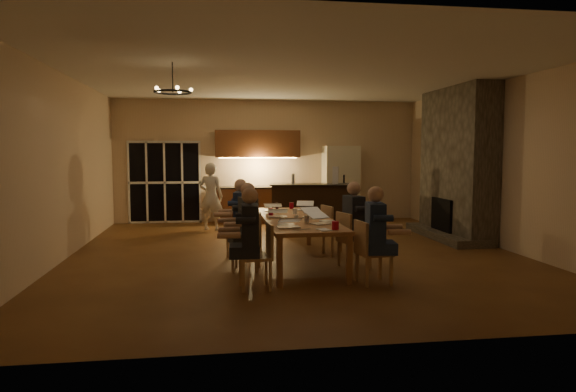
# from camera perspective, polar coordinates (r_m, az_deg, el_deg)

# --- Properties ---
(floor) EXTENTS (9.00, 9.00, 0.00)m
(floor) POSITION_cam_1_polar(r_m,az_deg,el_deg) (9.42, 0.75, -6.39)
(floor) COLOR brown
(floor) RESTS_ON ground
(back_wall) EXTENTS (8.00, 0.04, 3.20)m
(back_wall) POSITION_cam_1_polar(r_m,az_deg,el_deg) (13.72, -2.23, 3.91)
(back_wall) COLOR beige
(back_wall) RESTS_ON ground
(left_wall) EXTENTS (0.04, 9.00, 3.20)m
(left_wall) POSITION_cam_1_polar(r_m,az_deg,el_deg) (9.47, -24.05, 2.99)
(left_wall) COLOR beige
(left_wall) RESTS_ON ground
(right_wall) EXTENTS (0.04, 9.00, 3.20)m
(right_wall) POSITION_cam_1_polar(r_m,az_deg,el_deg) (10.64, 22.70, 3.21)
(right_wall) COLOR beige
(right_wall) RESTS_ON ground
(ceiling) EXTENTS (8.00, 9.00, 0.04)m
(ceiling) POSITION_cam_1_polar(r_m,az_deg,el_deg) (9.33, 0.77, 13.38)
(ceiling) COLOR white
(ceiling) RESTS_ON back_wall
(french_doors) EXTENTS (1.86, 0.08, 2.10)m
(french_doors) POSITION_cam_1_polar(r_m,az_deg,el_deg) (13.67, -13.54, 1.46)
(french_doors) COLOR black
(french_doors) RESTS_ON ground
(fireplace) EXTENTS (0.58, 2.50, 3.20)m
(fireplace) POSITION_cam_1_polar(r_m,az_deg,el_deg) (11.54, 18.26, 3.46)
(fireplace) COLOR #60594C
(fireplace) RESTS_ON ground
(kitchenette) EXTENTS (2.24, 0.68, 2.40)m
(kitchenette) POSITION_cam_1_polar(r_m,az_deg,el_deg) (13.38, -3.36, 2.16)
(kitchenette) COLOR brown
(kitchenette) RESTS_ON ground
(refrigerator) EXTENTS (0.90, 0.68, 2.00)m
(refrigerator) POSITION_cam_1_polar(r_m,az_deg,el_deg) (13.71, 5.86, 1.38)
(refrigerator) COLOR beige
(refrigerator) RESTS_ON ground
(dining_table) EXTENTS (1.10, 3.18, 0.75)m
(dining_table) POSITION_cam_1_polar(r_m,az_deg,el_deg) (8.62, 0.98, -4.92)
(dining_table) COLOR #B87949
(dining_table) RESTS_ON ground
(bar_island) EXTENTS (2.18, 0.96, 1.08)m
(bar_island) POSITION_cam_1_polar(r_m,az_deg,el_deg) (12.36, 2.86, -1.14)
(bar_island) COLOR black
(bar_island) RESTS_ON ground
(chair_left_near) EXTENTS (0.46, 0.46, 0.89)m
(chair_left_near) POSITION_cam_1_polar(r_m,az_deg,el_deg) (6.99, -3.69, -6.69)
(chair_left_near) COLOR tan
(chair_left_near) RESTS_ON ground
(chair_left_mid) EXTENTS (0.52, 0.52, 0.89)m
(chair_left_mid) POSITION_cam_1_polar(r_m,az_deg,el_deg) (8.08, -4.71, -5.10)
(chair_left_mid) COLOR tan
(chair_left_mid) RESTS_ON ground
(chair_left_far) EXTENTS (0.54, 0.54, 0.89)m
(chair_left_far) POSITION_cam_1_polar(r_m,az_deg,el_deg) (9.18, -5.37, -3.89)
(chair_left_far) COLOR tan
(chair_left_far) RESTS_ON ground
(chair_right_near) EXTENTS (0.49, 0.49, 0.89)m
(chair_right_near) POSITION_cam_1_polar(r_m,az_deg,el_deg) (7.35, 9.54, -6.17)
(chair_right_near) COLOR tan
(chair_right_near) RESTS_ON ground
(chair_right_mid) EXTENTS (0.55, 0.55, 0.89)m
(chair_right_mid) POSITION_cam_1_polar(r_m,az_deg,el_deg) (8.30, 7.39, -4.85)
(chair_right_mid) COLOR tan
(chair_right_mid) RESTS_ON ground
(chair_right_far) EXTENTS (0.53, 0.53, 0.89)m
(chair_right_far) POSITION_cam_1_polar(r_m,az_deg,el_deg) (9.31, 5.45, -3.76)
(chair_right_far) COLOR tan
(chair_right_far) RESTS_ON ground
(person_left_near) EXTENTS (0.62, 0.62, 1.38)m
(person_left_near) POSITION_cam_1_polar(r_m,az_deg,el_deg) (6.91, -4.23, -4.77)
(person_left_near) COLOR #24272E
(person_left_near) RESTS_ON ground
(person_right_near) EXTENTS (0.67, 0.67, 1.38)m
(person_right_near) POSITION_cam_1_polar(r_m,az_deg,el_deg) (7.21, 9.66, -4.40)
(person_right_near) COLOR navy
(person_right_near) RESTS_ON ground
(person_left_mid) EXTENTS (0.70, 0.70, 1.38)m
(person_left_mid) POSITION_cam_1_polar(r_m,az_deg,el_deg) (7.94, -4.46, -3.49)
(person_left_mid) COLOR #31363A
(person_left_mid) RESTS_ON ground
(person_right_mid) EXTENTS (0.67, 0.67, 1.38)m
(person_right_mid) POSITION_cam_1_polar(r_m,az_deg,el_deg) (8.28, 7.29, -3.16)
(person_right_mid) COLOR #24272E
(person_right_mid) RESTS_ON ground
(person_left_far) EXTENTS (0.69, 0.69, 1.38)m
(person_left_far) POSITION_cam_1_polar(r_m,az_deg,el_deg) (9.04, -5.26, -2.45)
(person_left_far) COLOR navy
(person_left_far) RESTS_ON ground
(standing_person) EXTENTS (0.68, 0.58, 1.59)m
(standing_person) POSITION_cam_1_polar(r_m,az_deg,el_deg) (12.22, -8.55, -0.05)
(standing_person) COLOR silver
(standing_person) RESTS_ON ground
(chandelier) EXTENTS (0.57, 0.57, 0.03)m
(chandelier) POSITION_cam_1_polar(r_m,az_deg,el_deg) (8.10, -12.68, 11.19)
(chandelier) COLOR black
(chandelier) RESTS_ON ceiling
(laptop_a) EXTENTS (0.34, 0.30, 0.23)m
(laptop_a) POSITION_cam_1_polar(r_m,az_deg,el_deg) (7.47, 0.04, -2.67)
(laptop_a) COLOR silver
(laptop_a) RESTS_ON dining_table
(laptop_b) EXTENTS (0.41, 0.39, 0.23)m
(laptop_b) POSITION_cam_1_polar(r_m,az_deg,el_deg) (7.85, 3.77, -2.31)
(laptop_b) COLOR silver
(laptop_b) RESTS_ON dining_table
(laptop_c) EXTENTS (0.35, 0.31, 0.23)m
(laptop_c) POSITION_cam_1_polar(r_m,az_deg,el_deg) (8.63, -1.15, -1.64)
(laptop_c) COLOR silver
(laptop_c) RESTS_ON dining_table
(laptop_d) EXTENTS (0.37, 0.34, 0.23)m
(laptop_d) POSITION_cam_1_polar(r_m,az_deg,el_deg) (8.54, 2.87, -1.71)
(laptop_d) COLOR silver
(laptop_d) RESTS_ON dining_table
(laptop_e) EXTENTS (0.37, 0.34, 0.23)m
(laptop_e) POSITION_cam_1_polar(r_m,az_deg,el_deg) (9.55, -1.63, -1.00)
(laptop_e) COLOR silver
(laptop_e) RESTS_ON dining_table
(laptop_f) EXTENTS (0.38, 0.35, 0.23)m
(laptop_f) POSITION_cam_1_polar(r_m,az_deg,el_deg) (9.63, 1.88, -0.94)
(laptop_f) COLOR silver
(laptop_f) RESTS_ON dining_table
(mug_front) EXTENTS (0.08, 0.08, 0.10)m
(mug_front) POSITION_cam_1_polar(r_m,az_deg,el_deg) (8.15, 0.93, -2.47)
(mug_front) COLOR white
(mug_front) RESTS_ON dining_table
(mug_mid) EXTENTS (0.08, 0.08, 0.10)m
(mug_mid) POSITION_cam_1_polar(r_m,az_deg,el_deg) (9.07, 0.79, -1.71)
(mug_mid) COLOR white
(mug_mid) RESTS_ON dining_table
(mug_back) EXTENTS (0.07, 0.07, 0.10)m
(mug_back) POSITION_cam_1_polar(r_m,az_deg,el_deg) (9.33, -2.02, -1.53)
(mug_back) COLOR white
(mug_back) RESTS_ON dining_table
(redcup_near) EXTENTS (0.10, 0.10, 0.12)m
(redcup_near) POSITION_cam_1_polar(r_m,az_deg,el_deg) (7.31, 5.29, -3.28)
(redcup_near) COLOR #AC0B1E
(redcup_near) RESTS_ON dining_table
(redcup_mid) EXTENTS (0.08, 0.08, 0.12)m
(redcup_mid) POSITION_cam_1_polar(r_m,az_deg,el_deg) (8.94, -1.92, -1.75)
(redcup_mid) COLOR #AC0B1E
(redcup_mid) RESTS_ON dining_table
(redcup_far) EXTENTS (0.09, 0.09, 0.12)m
(redcup_far) POSITION_cam_1_polar(r_m,az_deg,el_deg) (9.90, 0.39, -1.09)
(redcup_far) COLOR #AC0B1E
(redcup_far) RESTS_ON dining_table
(can_silver) EXTENTS (0.07, 0.07, 0.12)m
(can_silver) POSITION_cam_1_polar(r_m,az_deg,el_deg) (7.94, 2.08, -2.61)
(can_silver) COLOR #B2B2B7
(can_silver) RESTS_ON dining_table
(can_cola) EXTENTS (0.06, 0.06, 0.12)m
(can_cola) POSITION_cam_1_polar(r_m,az_deg,el_deg) (9.88, -1.23, -1.10)
(can_cola) COLOR #3F0F0C
(can_cola) RESTS_ON dining_table
(can_right) EXTENTS (0.07, 0.07, 0.12)m
(can_right) POSITION_cam_1_polar(r_m,az_deg,el_deg) (8.86, 3.03, -1.81)
(can_right) COLOR #B2B2B7
(can_right) RESTS_ON dining_table
(plate_near) EXTENTS (0.25, 0.25, 0.02)m
(plate_near) POSITION_cam_1_polar(r_m,az_deg,el_deg) (8.13, 4.37, -2.80)
(plate_near) COLOR white
(plate_near) RESTS_ON dining_table
(plate_left) EXTENTS (0.26, 0.26, 0.02)m
(plate_left) POSITION_cam_1_polar(r_m,az_deg,el_deg) (7.71, -0.20, -3.21)
(plate_left) COLOR white
(plate_left) RESTS_ON dining_table
(plate_far) EXTENTS (0.27, 0.27, 0.02)m
(plate_far) POSITION_cam_1_polar(r_m,az_deg,el_deg) (9.39, 2.64, -1.74)
(plate_far) COLOR white
(plate_far) RESTS_ON dining_table
(notepad) EXTENTS (0.21, 0.25, 0.01)m
(notepad) POSITION_cam_1_polar(r_m,az_deg,el_deg) (7.25, 4.02, -3.77)
(notepad) COLOR white
(notepad) RESTS_ON dining_table
(bar_bottle) EXTENTS (0.07, 0.07, 0.24)m
(bar_bottle) POSITION_cam_1_polar(r_m,az_deg,el_deg) (12.30, 0.57, 1.92)
(bar_bottle) COLOR #99999E
(bar_bottle) RESTS_ON bar_island
(bar_blender) EXTENTS (0.17, 0.17, 0.41)m
(bar_blender) POSITION_cam_1_polar(r_m,az_deg,el_deg) (12.35, 5.30, 2.31)
(bar_blender) COLOR silver
(bar_blender) RESTS_ON bar_island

